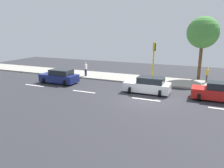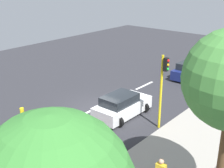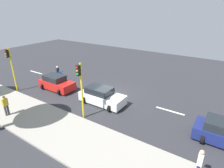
{
  "view_description": "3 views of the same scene",
  "coord_description": "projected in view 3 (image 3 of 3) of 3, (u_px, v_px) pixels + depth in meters",
  "views": [
    {
      "loc": [
        -17.03,
        -4.22,
        5.65
      ],
      "look_at": [
        -0.35,
        2.95,
        1.13
      ],
      "focal_mm": 34.72,
      "sensor_mm": 36.0,
      "label": 1
    },
    {
      "loc": [
        13.02,
        -13.68,
        8.75
      ],
      "look_at": [
        0.1,
        1.71,
        1.37
      ],
      "focal_mm": 48.45,
      "sensor_mm": 36.0,
      "label": 2
    },
    {
      "loc": [
        14.05,
        9.36,
        8.2
      ],
      "look_at": [
        -0.0,
        0.13,
        1.11
      ],
      "focal_mm": 29.83,
      "sensor_mm": 36.0,
      "label": 3
    }
  ],
  "objects": [
    {
      "name": "traffic_light_corner",
      "position": [
        11.0,
        64.0,
        18.2
      ],
      "size": [
        0.49,
        0.24,
        4.5
      ],
      "color": "yellow",
      "rests_on": "ground"
    },
    {
      "name": "motorcycle",
      "position": [
        58.0,
        73.0,
        22.57
      ],
      "size": [
        0.6,
        1.3,
        1.53
      ],
      "color": "black",
      "rests_on": "ground"
    },
    {
      "name": "pedestrian_near_signal",
      "position": [
        200.0,
        163.0,
        9.16
      ],
      "size": [
        0.4,
        0.24,
        1.69
      ],
      "color": "#1E1E4C",
      "rests_on": "sidewalk"
    },
    {
      "name": "ground_plane",
      "position": [
        111.0,
        94.0,
        18.76
      ],
      "size": [
        40.0,
        60.0,
        0.1
      ],
      "primitive_type": "cube",
      "color": "#2D2D33"
    },
    {
      "name": "car_red",
      "position": [
        56.0,
        83.0,
        19.53
      ],
      "size": [
        2.16,
        3.84,
        1.52
      ],
      "color": "red",
      "rests_on": "ground"
    },
    {
      "name": "lane_stripe_north",
      "position": [
        68.0,
        82.0,
        21.77
      ],
      "size": [
        0.2,
        2.4,
        0.01
      ],
      "primitive_type": "cube",
      "color": "white",
      "rests_on": "ground"
    },
    {
      "name": "lane_stripe_south",
      "position": [
        170.0,
        111.0,
        15.71
      ],
      "size": [
        0.2,
        2.4,
        0.01
      ],
      "primitive_type": "cube",
      "color": "white",
      "rests_on": "ground"
    },
    {
      "name": "traffic_light_midblock",
      "position": [
        81.0,
        84.0,
        13.59
      ],
      "size": [
        0.49,
        0.24,
        4.5
      ],
      "color": "yellow",
      "rests_on": "ground"
    },
    {
      "name": "lane_stripe_far_north",
      "position": [
        36.0,
        72.0,
        24.8
      ],
      "size": [
        0.2,
        2.4,
        0.01
      ],
      "primitive_type": "cube",
      "color": "white",
      "rests_on": "ground"
    },
    {
      "name": "lane_stripe_mid",
      "position": [
        111.0,
        94.0,
        18.74
      ],
      "size": [
        0.2,
        2.4,
        0.01
      ],
      "primitive_type": "cube",
      "color": "white",
      "rests_on": "ground"
    },
    {
      "name": "sidewalk",
      "position": [
        57.0,
        129.0,
        13.32
      ],
      "size": [
        4.0,
        60.0,
        0.15
      ],
      "primitive_type": "cube",
      "color": "#9E998E",
      "rests_on": "ground"
    },
    {
      "name": "car_white",
      "position": [
        102.0,
        96.0,
        16.7
      ],
      "size": [
        2.23,
        4.14,
        1.52
      ],
      "color": "white",
      "rests_on": "ground"
    },
    {
      "name": "pedestrian_by_tree",
      "position": [
        5.0,
        105.0,
        14.52
      ],
      "size": [
        0.4,
        0.24,
        1.69
      ],
      "color": "#3F3F3F",
      "rests_on": "sidewalk"
    }
  ]
}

